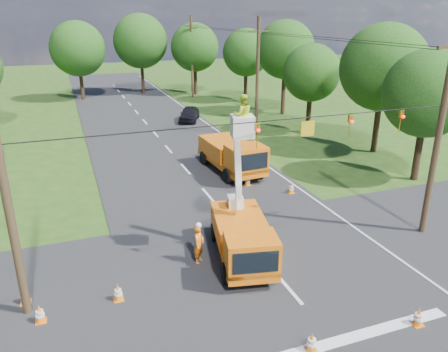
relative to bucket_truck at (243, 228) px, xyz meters
name	(u,v)px	position (x,y,z in m)	size (l,w,h in m)	color
ground	(169,150)	(0.84, 17.31, -1.53)	(140.00, 140.00, 0.00)	#254615
road_main	(169,150)	(0.84, 17.31, -1.53)	(12.00, 100.00, 0.06)	black
road_cross	(266,264)	(0.84, -0.69, -1.53)	(56.00, 10.00, 0.07)	black
stop_bar	(335,343)	(0.84, -5.89, -1.53)	(9.00, 0.45, 0.02)	silver
edge_line	(234,143)	(6.44, 17.31, -1.53)	(0.12, 90.00, 0.02)	silver
bucket_truck	(243,228)	(0.00, 0.00, 0.00)	(3.16, 5.86, 7.18)	orange
second_truck	(232,155)	(3.68, 10.63, -0.27)	(2.91, 6.60, 2.42)	orange
ground_worker	(199,244)	(-1.84, 0.44, -0.65)	(0.64, 0.42, 1.75)	#DE5A12
distant_car	(189,114)	(5.16, 26.36, -0.80)	(1.70, 4.23, 1.44)	black
traffic_cone_0	(312,342)	(-0.07, -5.92, -1.17)	(0.38, 0.38, 0.71)	orange
traffic_cone_1	(418,317)	(4.01, -6.12, -1.17)	(0.38, 0.38, 0.71)	orange
traffic_cone_2	(241,204)	(1.89, 4.76, -1.17)	(0.38, 0.38, 0.71)	orange
traffic_cone_3	(248,180)	(3.68, 8.01, -1.17)	(0.38, 0.38, 0.71)	orange
traffic_cone_4	(118,292)	(-5.49, -1.11, -1.17)	(0.38, 0.38, 0.71)	orange
traffic_cone_5	(40,314)	(-8.20, -1.43, -1.17)	(0.38, 0.38, 0.71)	orange
traffic_cone_6	(25,295)	(-8.76, -0.08, -1.17)	(0.38, 0.38, 0.71)	orange
traffic_cone_7	(229,157)	(4.29, 12.84, -1.17)	(0.38, 0.38, 0.71)	orange
traffic_cone_8	(291,188)	(5.63, 5.94, -1.17)	(0.38, 0.38, 0.71)	orange
pole_right_near	(439,132)	(9.34, -0.69, 3.58)	(1.80, 0.30, 10.00)	#4C3823
pole_right_mid	(257,76)	(9.34, 19.31, 3.58)	(1.80, 0.30, 10.00)	#4C3823
pole_right_far	(192,57)	(9.34, 39.31, 3.58)	(1.80, 0.30, 10.00)	#4C3823
pole_left	(7,198)	(-8.66, -0.69, 2.97)	(0.30, 0.30, 9.00)	#4C3823
signal_span	(321,127)	(3.06, -0.69, 4.35)	(18.00, 0.29, 1.07)	black
tree_right_a	(427,94)	(14.34, 5.31, 4.04)	(5.40, 5.40, 8.28)	#382616
tree_right_b	(384,68)	(15.84, 11.31, 4.91)	(6.40, 6.40, 9.65)	#382616
tree_right_c	(311,73)	(14.04, 18.31, 3.79)	(5.00, 5.00, 7.83)	#382616
tree_right_d	(285,50)	(15.64, 26.31, 5.15)	(6.00, 6.00, 9.70)	#382616
tree_right_e	(246,53)	(14.64, 34.31, 4.29)	(5.60, 5.60, 8.63)	#382616
tree_far_a	(78,49)	(-4.16, 42.31, 4.66)	(6.60, 6.60, 9.50)	#382616
tree_far_b	(140,41)	(3.84, 44.31, 5.28)	(7.00, 7.00, 10.32)	#382616
tree_far_c	(195,47)	(10.34, 41.31, 4.54)	(6.20, 6.20, 9.18)	#382616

